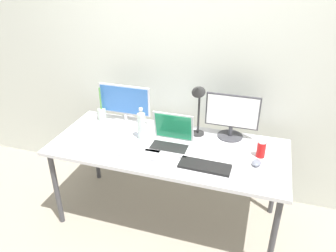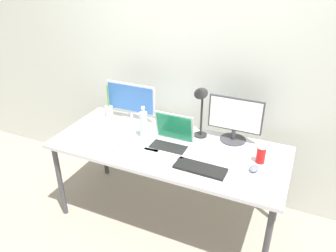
# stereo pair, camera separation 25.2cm
# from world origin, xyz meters

# --- Properties ---
(ground_plane) EXTENTS (16.00, 16.00, 0.00)m
(ground_plane) POSITION_xyz_m (0.00, 0.00, 0.00)
(ground_plane) COLOR gray
(wall_back) EXTENTS (7.00, 0.08, 2.60)m
(wall_back) POSITION_xyz_m (0.00, 0.59, 1.30)
(wall_back) COLOR silver
(wall_back) RESTS_ON ground
(work_desk) EXTENTS (1.87, 0.80, 0.74)m
(work_desk) POSITION_xyz_m (0.00, 0.00, 0.68)
(work_desk) COLOR #424247
(work_desk) RESTS_ON ground
(monitor_left) EXTENTS (0.47, 0.20, 0.35)m
(monitor_left) POSITION_xyz_m (-0.50, 0.30, 0.92)
(monitor_left) COLOR silver
(monitor_left) RESTS_ON work_desk
(monitor_center) EXTENTS (0.43, 0.21, 0.38)m
(monitor_center) POSITION_xyz_m (0.45, 0.30, 0.94)
(monitor_center) COLOR #38383D
(monitor_center) RESTS_ON work_desk
(laptop_silver) EXTENTS (0.33, 0.25, 0.26)m
(laptop_silver) POSITION_xyz_m (0.02, 0.01, 0.80)
(laptop_silver) COLOR silver
(laptop_silver) RESTS_ON work_desk
(keyboard_main) EXTENTS (0.38, 0.15, 0.02)m
(keyboard_main) POSITION_xyz_m (0.34, -0.20, 0.75)
(keyboard_main) COLOR black
(keyboard_main) RESTS_ON work_desk
(keyboard_aux) EXTENTS (0.41, 0.15, 0.02)m
(keyboard_aux) POSITION_xyz_m (-0.22, -0.19, 0.75)
(keyboard_aux) COLOR #B2B2B7
(keyboard_aux) RESTS_ON work_desk
(mouse_by_keyboard) EXTENTS (0.08, 0.10, 0.04)m
(mouse_by_keyboard) POSITION_xyz_m (0.69, -0.06, 0.76)
(mouse_by_keyboard) COLOR slate
(mouse_by_keyboard) RESTS_ON work_desk
(water_bottle) EXTENTS (0.07, 0.07, 0.27)m
(water_bottle) POSITION_xyz_m (-0.24, 0.05, 0.87)
(water_bottle) COLOR silver
(water_bottle) RESTS_ON work_desk
(soda_can_near_keyboard) EXTENTS (0.07, 0.07, 0.13)m
(soda_can_near_keyboard) POSITION_xyz_m (0.71, 0.07, 0.80)
(soda_can_near_keyboard) COLOR red
(soda_can_near_keyboard) RESTS_ON work_desk
(bamboo_vase) EXTENTS (0.07, 0.07, 0.32)m
(bamboo_vase) POSITION_xyz_m (-0.72, 0.26, 0.80)
(bamboo_vase) COLOR #B2D1B7
(bamboo_vase) RESTS_ON work_desk
(desk_lamp) EXTENTS (0.11, 0.18, 0.48)m
(desk_lamp) POSITION_xyz_m (0.18, 0.22, 1.07)
(desk_lamp) COLOR black
(desk_lamp) RESTS_ON work_desk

